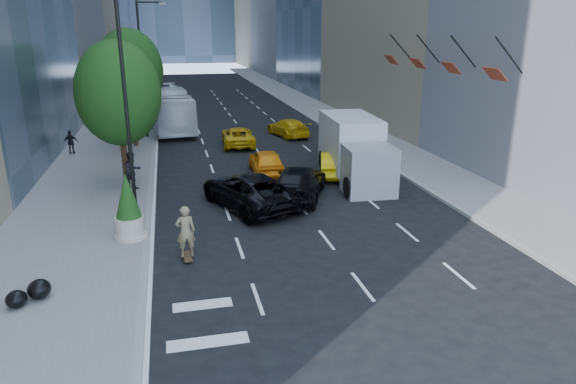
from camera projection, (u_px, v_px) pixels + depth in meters
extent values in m
plane|color=black|center=(302.00, 242.00, 20.32)|extent=(160.00, 160.00, 0.00)
cube|color=slate|center=(122.00, 121.00, 46.18)|extent=(6.00, 120.00, 0.15)
cube|color=slate|center=(324.00, 114.00, 50.28)|extent=(4.00, 120.00, 0.15)
cylinder|color=black|center=(126.00, 103.00, 21.05)|extent=(0.16, 0.16, 10.00)
cylinder|color=black|center=(142.00, 70.00, 37.75)|extent=(0.16, 0.16, 10.00)
cylinder|color=black|center=(149.00, 2.00, 36.51)|extent=(1.80, 0.12, 0.12)
cube|color=#99998C|center=(163.00, 4.00, 36.73)|extent=(0.50, 0.22, 0.15)
cylinder|color=black|center=(124.00, 157.00, 26.59)|extent=(0.30, 0.30, 3.15)
ellipsoid|color=#16330D|center=(118.00, 93.00, 25.59)|extent=(4.20, 4.20, 5.25)
cylinder|color=black|center=(134.00, 122.00, 35.83)|extent=(0.30, 0.30, 3.38)
ellipsoid|color=#16330D|center=(130.00, 71.00, 34.76)|extent=(4.50, 4.50, 5.62)
cylinder|color=black|center=(142.00, 101.00, 47.95)|extent=(0.30, 0.30, 2.93)
ellipsoid|color=#16330D|center=(139.00, 67.00, 47.03)|extent=(3.90, 3.90, 4.88)
cylinder|color=black|center=(151.00, 80.00, 55.20)|extent=(0.14, 0.14, 5.20)
imported|color=black|center=(150.00, 65.00, 54.71)|extent=(2.48, 0.53, 1.00)
cylinder|color=black|center=(509.00, 55.00, 24.35)|extent=(1.75, 0.08, 1.75)
cube|color=#9D3A24|center=(495.00, 74.00, 24.47)|extent=(0.64, 1.30, 0.64)
cylinder|color=black|center=(463.00, 52.00, 28.06)|extent=(1.75, 0.08, 1.75)
cube|color=#9D3A24|center=(451.00, 68.00, 28.18)|extent=(0.64, 1.30, 0.64)
cylinder|color=black|center=(428.00, 49.00, 31.77)|extent=(1.75, 0.08, 1.75)
cube|color=#9D3A24|center=(418.00, 63.00, 31.89)|extent=(0.64, 1.30, 0.64)
cylinder|color=black|center=(400.00, 47.00, 35.48)|extent=(1.75, 0.08, 1.75)
cube|color=#9D3A24|center=(391.00, 60.00, 35.60)|extent=(0.64, 1.30, 0.64)
imported|color=#837552|center=(186.00, 235.00, 18.50)|extent=(0.74, 0.52, 1.94)
imported|color=black|center=(249.00, 190.00, 24.09)|extent=(4.58, 6.42, 1.62)
imported|color=black|center=(298.00, 183.00, 25.30)|extent=(4.28, 5.99, 1.61)
imported|color=orange|center=(266.00, 162.00, 29.67)|extent=(1.82, 4.26, 1.44)
imported|color=yellow|center=(334.00, 163.00, 29.36)|extent=(2.59, 4.46, 1.39)
imported|color=#D3A20B|center=(238.00, 136.00, 36.79)|extent=(2.51, 4.92, 1.33)
imported|color=gold|center=(288.00, 128.00, 40.04)|extent=(2.92, 4.96, 1.35)
imported|color=white|center=(168.00, 108.00, 42.89)|extent=(4.07, 12.45, 3.41)
cube|color=silver|center=(350.00, 141.00, 29.01)|extent=(2.90, 5.09, 2.89)
cube|color=gray|center=(369.00, 171.00, 25.82)|extent=(2.60, 2.31, 2.46)
cylinder|color=black|center=(349.00, 187.00, 25.46)|extent=(0.45, 1.09, 1.07)
cylinder|color=black|center=(393.00, 185.00, 25.80)|extent=(0.45, 1.09, 1.07)
cylinder|color=black|center=(323.00, 159.00, 30.89)|extent=(0.45, 1.09, 1.07)
cylinder|color=black|center=(359.00, 158.00, 31.23)|extent=(0.45, 1.09, 1.07)
imported|color=black|center=(133.00, 171.00, 26.08)|extent=(1.23, 1.19, 1.99)
imported|color=black|center=(71.00, 142.00, 33.69)|extent=(0.92, 0.41, 1.55)
cylinder|color=black|center=(130.00, 226.00, 20.35)|extent=(0.58, 0.58, 0.88)
cylinder|color=beige|center=(130.00, 227.00, 20.24)|extent=(1.10, 1.10, 0.88)
cone|color=#16330D|center=(127.00, 195.00, 19.84)|extent=(0.99, 0.99, 1.76)
ellipsoid|color=black|center=(39.00, 289.00, 15.74)|extent=(0.70, 0.77, 0.59)
ellipsoid|color=black|center=(16.00, 299.00, 15.23)|extent=(0.61, 0.67, 0.52)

